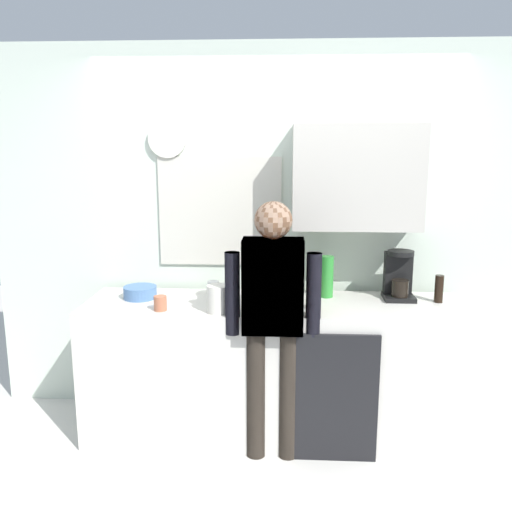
# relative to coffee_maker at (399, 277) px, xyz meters

# --- Properties ---
(ground_plane) EXTENTS (8.00, 8.00, 0.00)m
(ground_plane) POSITION_rel_coffee_maker_xyz_m (-0.83, -0.45, -1.05)
(ground_plane) COLOR silver
(kitchen_counter) EXTENTS (2.47, 0.64, 0.91)m
(kitchen_counter) POSITION_rel_coffee_maker_xyz_m (-0.83, -0.15, -0.60)
(kitchen_counter) COLOR beige
(kitchen_counter) RESTS_ON ground_plane
(dishwasher_panel) EXTENTS (0.56, 0.02, 0.82)m
(dishwasher_panel) POSITION_rel_coffee_maker_xyz_m (-0.47, -0.48, -0.65)
(dishwasher_panel) COLOR black
(dishwasher_panel) RESTS_ON ground_plane
(back_wall_assembly) EXTENTS (4.07, 0.42, 2.60)m
(back_wall_assembly) POSITION_rel_coffee_maker_xyz_m (-0.76, 0.25, 0.31)
(back_wall_assembly) COLOR silver
(back_wall_assembly) RESTS_ON ground_plane
(coffee_maker) EXTENTS (0.20, 0.20, 0.33)m
(coffee_maker) POSITION_rel_coffee_maker_xyz_m (0.00, 0.00, 0.00)
(coffee_maker) COLOR black
(coffee_maker) RESTS_ON kitchen_counter
(bottle_amber_beer) EXTENTS (0.06, 0.06, 0.23)m
(bottle_amber_beer) POSITION_rel_coffee_maker_xyz_m (-0.58, -0.29, -0.03)
(bottle_amber_beer) COLOR brown
(bottle_amber_beer) RESTS_ON kitchen_counter
(bottle_clear_soda) EXTENTS (0.09, 0.09, 0.28)m
(bottle_clear_soda) POSITION_rel_coffee_maker_xyz_m (-0.48, 0.01, -0.01)
(bottle_clear_soda) COLOR #2D8C33
(bottle_clear_soda) RESTS_ON kitchen_counter
(bottle_dark_sauce) EXTENTS (0.06, 0.06, 0.18)m
(bottle_dark_sauce) POSITION_rel_coffee_maker_xyz_m (0.25, -0.08, -0.06)
(bottle_dark_sauce) COLOR black
(bottle_dark_sauce) RESTS_ON kitchen_counter
(cup_white_mug) EXTENTS (0.08, 0.08, 0.10)m
(cup_white_mug) POSITION_rel_coffee_maker_xyz_m (-1.25, 0.02, -0.10)
(cup_white_mug) COLOR white
(cup_white_mug) RESTS_ON kitchen_counter
(cup_blue_mug) EXTENTS (0.08, 0.08, 0.10)m
(cup_blue_mug) POSITION_rel_coffee_maker_xyz_m (-0.70, -0.32, -0.10)
(cup_blue_mug) COLOR #3351B2
(cup_blue_mug) RESTS_ON kitchen_counter
(cup_terracotta_mug) EXTENTS (0.08, 0.08, 0.09)m
(cup_terracotta_mug) POSITION_rel_coffee_maker_xyz_m (-1.53, -0.35, -0.10)
(cup_terracotta_mug) COLOR #B26647
(cup_terracotta_mug) RESTS_ON kitchen_counter
(mixing_bowl) EXTENTS (0.22, 0.22, 0.08)m
(mixing_bowl) POSITION_rel_coffee_maker_xyz_m (-1.72, -0.09, -0.11)
(mixing_bowl) COLOR #4C72A5
(mixing_bowl) RESTS_ON kitchen_counter
(potted_plant) EXTENTS (0.15, 0.15, 0.23)m
(potted_plant) POSITION_rel_coffee_maker_xyz_m (-0.74, -0.09, -0.01)
(potted_plant) COLOR #9E5638
(potted_plant) RESTS_ON kitchen_counter
(storage_canister) EXTENTS (0.14, 0.14, 0.17)m
(storage_canister) POSITION_rel_coffee_maker_xyz_m (-1.16, -0.37, -0.06)
(storage_canister) COLOR silver
(storage_canister) RESTS_ON kitchen_counter
(person_at_sink) EXTENTS (0.57, 0.22, 1.60)m
(person_at_sink) POSITION_rel_coffee_maker_xyz_m (-0.83, -0.45, -0.11)
(person_at_sink) COLOR #3F4766
(person_at_sink) RESTS_ON ground_plane
(person_guest) EXTENTS (0.57, 0.22, 1.60)m
(person_guest) POSITION_rel_coffee_maker_xyz_m (-0.83, -0.45, -0.11)
(person_guest) COLOR brown
(person_guest) RESTS_ON ground_plane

